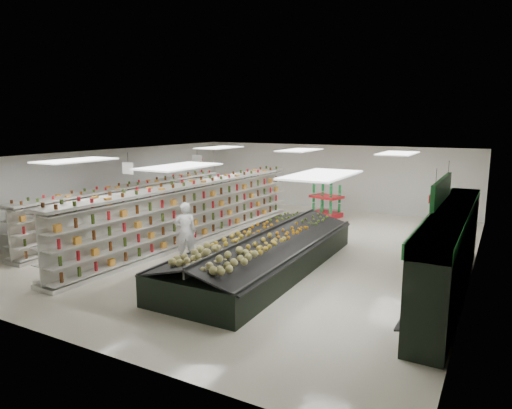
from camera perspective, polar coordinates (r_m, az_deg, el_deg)
The scene contains 16 objects.
floor at distance 16.18m, azimuth -0.40°, elevation -5.22°, with size 16.00×16.00×0.00m, color beige.
ceiling at distance 15.62m, azimuth -0.41°, elevation 6.16°, with size 14.00×16.00×0.02m, color white.
wall_back at distance 23.06m, azimuth 9.36°, elevation 3.38°, with size 14.00×0.02×3.20m, color silver.
wall_front at distance 9.83m, azimuth -23.96°, elevation -6.75°, with size 14.00×0.02×3.20m, color silver.
wall_left at distance 20.14m, azimuth -18.07°, elevation 2.01°, with size 0.02×16.00×3.20m, color silver.
wall_right at distance 13.89m, azimuth 25.72°, elevation -2.08°, with size 0.02×16.00×3.20m, color silver.
produce_wall_case at distance 12.54m, azimuth 23.04°, elevation -4.81°, with size 0.93×8.00×2.20m.
aisle_sign_near at distance 16.35m, azimuth -15.68°, elevation 4.38°, with size 0.52×0.06×0.75m.
aisle_sign_far at distance 19.39m, azimuth -7.38°, elevation 5.56°, with size 0.52×0.06×0.75m.
hortifruti_banner at distance 12.29m, azimuth 22.18°, elevation 1.68°, with size 0.12×3.20×0.95m.
gondola_left at distance 19.02m, azimuth -14.92°, elevation -0.57°, with size 0.84×10.75×1.86m.
gondola_center at distance 16.91m, azimuth -7.79°, elevation -1.19°, with size 1.48×12.43×2.15m.
produce_island at distance 13.56m, azimuth 1.03°, elevation -5.94°, with size 2.95×7.93×1.18m.
soda_endcap at distance 21.24m, azimuth 8.81°, elevation 0.76°, with size 1.59×1.31×1.75m.
shopper_main at distance 14.43m, azimuth -8.81°, elevation -3.38°, with size 0.69×0.45×1.89m, color white.
shopper_background at distance 21.05m, azimuth -1.25°, elevation 1.02°, with size 0.90×0.56×1.86m, color tan.
Camera 1 is at (7.61, -13.60, 4.34)m, focal length 32.00 mm.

